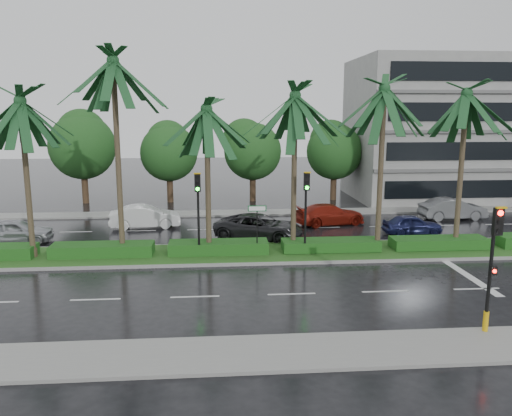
{
  "coord_description": "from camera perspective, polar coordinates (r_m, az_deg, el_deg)",
  "views": [
    {
      "loc": [
        -3.02,
        -24.53,
        7.42
      ],
      "look_at": [
        -0.98,
        1.5,
        2.43
      ],
      "focal_mm": 35.0,
      "sensor_mm": 36.0,
      "label": 1
    }
  ],
  "objects": [
    {
      "name": "median",
      "position": [
        26.73,
        2.18,
        -5.12
      ],
      "size": [
        36.0,
        4.0,
        0.15
      ],
      "color": "gray",
      "rests_on": "ground"
    },
    {
      "name": "near_sidewalk",
      "position": [
        16.39,
        6.89,
        -15.94
      ],
      "size": [
        40.0,
        2.4,
        0.12
      ],
      "primitive_type": "cube",
      "color": "gray",
      "rests_on": "ground"
    },
    {
      "name": "car_grey",
      "position": [
        37.85,
        21.56,
        -0.08
      ],
      "size": [
        1.72,
        4.62,
        1.51
      ],
      "primitive_type": "imported",
      "rotation": [
        0.0,
        0.0,
        1.6
      ],
      "color": "#535558",
      "rests_on": "ground"
    },
    {
      "name": "street_sign",
      "position": [
        25.64,
        0.13,
        -1.09
      ],
      "size": [
        0.95,
        0.09,
        2.6
      ],
      "color": "black",
      "rests_on": "median"
    },
    {
      "name": "hedge",
      "position": [
        26.63,
        2.19,
        -4.35
      ],
      "size": [
        35.2,
        1.4,
        0.6
      ],
      "color": "#154918",
      "rests_on": "median"
    },
    {
      "name": "palm_row",
      "position": [
        25.61,
        -0.54,
        11.72
      ],
      "size": [
        26.3,
        4.2,
        10.59
      ],
      "color": "#3A3021",
      "rests_on": "median"
    },
    {
      "name": "car_red",
      "position": [
        33.93,
        8.41,
        -0.72
      ],
      "size": [
        2.96,
        5.12,
        1.39
      ],
      "primitive_type": "imported",
      "rotation": [
        0.0,
        0.0,
        1.79
      ],
      "color": "maroon",
      "rests_on": "ground"
    },
    {
      "name": "signal_median_right",
      "position": [
        25.62,
        5.74,
        0.83
      ],
      "size": [
        0.34,
        0.42,
        4.36
      ],
      "color": "black",
      "rests_on": "median"
    },
    {
      "name": "signal_near",
      "position": [
        18.29,
        25.41,
        -5.84
      ],
      "size": [
        0.34,
        0.45,
        4.36
      ],
      "color": "black",
      "rests_on": "near_sidewalk"
    },
    {
      "name": "bg_trees",
      "position": [
        42.24,
        -2.33,
        6.94
      ],
      "size": [
        32.98,
        5.37,
        7.76
      ],
      "color": "#3C271B",
      "rests_on": "ground"
    },
    {
      "name": "car_silver",
      "position": [
        31.99,
        -25.81,
        -2.38
      ],
      "size": [
        1.95,
        4.28,
        1.42
      ],
      "primitive_type": "imported",
      "rotation": [
        0.0,
        0.0,
        1.64
      ],
      "color": "#A8AAB0",
      "rests_on": "ground"
    },
    {
      "name": "car_white",
      "position": [
        33.4,
        -12.56,
        -0.96
      ],
      "size": [
        2.09,
        4.68,
        1.49
      ],
      "primitive_type": "imported",
      "rotation": [
        0.0,
        0.0,
        1.69
      ],
      "color": "silver",
      "rests_on": "ground"
    },
    {
      "name": "signal_median_left",
      "position": [
        25.23,
        -6.64,
        0.66
      ],
      "size": [
        0.34,
        0.42,
        4.36
      ],
      "color": "black",
      "rests_on": "median"
    },
    {
      "name": "building",
      "position": [
        47.02,
        20.95,
        8.39
      ],
      "size": [
        16.0,
        10.0,
        12.0
      ],
      "primitive_type": "cube",
      "color": "gray",
      "rests_on": "ground"
    },
    {
      "name": "car_darkgrey",
      "position": [
        29.69,
        0.41,
        -2.17
      ],
      "size": [
        4.22,
        5.86,
        1.48
      ],
      "primitive_type": "imported",
      "rotation": [
        0.0,
        0.0,
        1.2
      ],
      "color": "#242427",
      "rests_on": "ground"
    },
    {
      "name": "far_sidewalk",
      "position": [
        37.38,
        0.23,
        -0.53
      ],
      "size": [
        40.0,
        2.0,
        0.12
      ],
      "primitive_type": "cube",
      "color": "gray",
      "rests_on": "ground"
    },
    {
      "name": "lane_markings",
      "position": [
        25.93,
        9.26,
        -5.93
      ],
      "size": [
        34.0,
        13.06,
        0.01
      ],
      "color": "silver",
      "rests_on": "ground"
    },
    {
      "name": "ground",
      "position": [
        25.8,
        2.44,
        -5.9
      ],
      "size": [
        120.0,
        120.0,
        0.0
      ],
      "primitive_type": "plane",
      "color": "black",
      "rests_on": "ground"
    },
    {
      "name": "car_blue",
      "position": [
        32.38,
        17.42,
        -1.82
      ],
      "size": [
        1.48,
        3.6,
        1.22
      ],
      "primitive_type": "imported",
      "rotation": [
        0.0,
        0.0,
        1.58
      ],
      "color": "#191E4D",
      "rests_on": "ground"
    }
  ]
}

